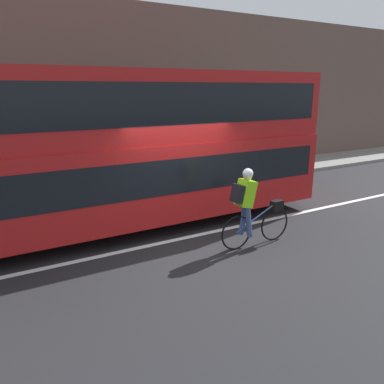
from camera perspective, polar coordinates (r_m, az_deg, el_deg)
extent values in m
plane|color=#232326|center=(8.34, -1.02, -7.23)|extent=(80.00, 80.00, 0.00)
cube|color=silver|center=(8.40, -1.27, -7.03)|extent=(50.00, 0.14, 0.01)
cube|color=gray|center=(12.44, -11.45, 0.49)|extent=(60.00, 2.27, 0.13)
cube|color=brown|center=(13.26, -13.96, 14.13)|extent=(60.00, 0.30, 6.01)
cylinder|color=black|center=(10.31, 4.54, 0.39)|extent=(1.08, 0.30, 1.08)
cube|color=#B21919|center=(8.75, -14.37, 1.63)|extent=(11.08, 2.58, 1.74)
cube|color=black|center=(8.70, -14.46, 2.96)|extent=(10.64, 2.60, 0.77)
cube|color=#B21919|center=(8.52, -15.12, 12.41)|extent=(11.08, 2.47, 1.54)
cube|color=black|center=(8.52, -15.15, 12.92)|extent=(10.64, 2.49, 0.86)
torus|color=black|center=(8.37, 12.46, -4.79)|extent=(0.74, 0.04, 0.74)
torus|color=black|center=(7.76, 6.78, -6.17)|extent=(0.74, 0.04, 0.74)
cylinder|color=#2D4C8C|center=(7.97, 9.81, -3.86)|extent=(1.04, 0.03, 0.50)
cylinder|color=#2D4C8C|center=(7.73, 7.59, -4.11)|extent=(0.03, 0.03, 0.55)
cube|color=black|center=(8.25, 12.78, -2.01)|extent=(0.26, 0.16, 0.22)
cube|color=#8CE019|center=(7.61, 8.15, -0.17)|extent=(0.37, 0.32, 0.58)
cube|color=black|center=(7.49, 6.95, -0.22)|extent=(0.21, 0.26, 0.38)
cylinder|color=#384C7A|center=(7.88, 7.82, -4.17)|extent=(0.22, 0.11, 0.67)
cylinder|color=#384C7A|center=(7.75, 8.63, -4.55)|extent=(0.20, 0.11, 0.67)
sphere|color=tan|center=(7.54, 8.50, 2.47)|extent=(0.19, 0.19, 0.19)
sphere|color=silver|center=(7.54, 8.51, 2.79)|extent=(0.21, 0.21, 0.21)
cylinder|color=#59595B|center=(14.80, 9.86, 8.07)|extent=(0.07, 0.07, 2.47)
cube|color=white|center=(14.68, 10.15, 11.94)|extent=(0.36, 0.02, 0.36)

